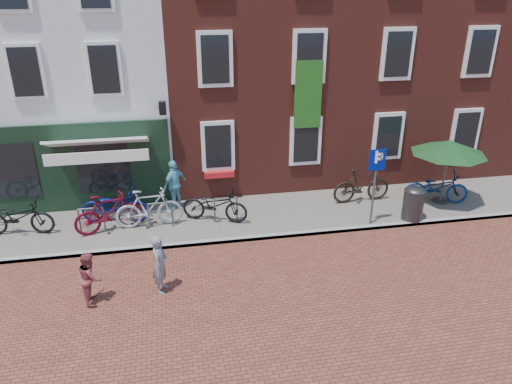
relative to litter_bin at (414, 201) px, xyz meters
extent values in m
plane|color=brown|center=(-6.29, -0.30, -0.71)|extent=(80.00, 80.00, 0.00)
cube|color=slate|center=(-5.29, 1.20, -0.66)|extent=(24.00, 3.00, 0.10)
cube|color=silver|center=(-11.29, 6.70, 3.79)|extent=(8.00, 8.00, 9.00)
cube|color=maroon|center=(-4.29, 6.70, 4.29)|extent=(6.00, 8.00, 10.00)
cube|color=maroon|center=(1.71, 6.70, 4.29)|extent=(6.00, 8.00, 10.00)
cylinder|color=#313133|center=(0.00, 0.00, -0.13)|extent=(0.64, 0.64, 0.96)
ellipsoid|color=#313133|center=(0.00, 0.00, 0.43)|extent=(0.64, 0.64, 0.29)
cylinder|color=#4C4C4F|center=(-1.40, -0.05, 0.60)|extent=(0.07, 0.07, 2.41)
cube|color=#00157A|center=(-1.40, -0.07, 1.49)|extent=(0.50, 0.04, 0.65)
cylinder|color=#4C4C4F|center=(1.57, 1.00, -0.57)|extent=(0.50, 0.50, 0.08)
cylinder|color=#4C4C4F|center=(1.57, 1.00, 0.42)|extent=(0.06, 0.06, 2.06)
cone|color=#18421B|center=(1.57, 1.00, 1.45)|extent=(2.45, 2.45, 0.45)
imported|color=gray|center=(-7.79, -2.28, 0.05)|extent=(0.49, 0.63, 1.52)
imported|color=brown|center=(-9.41, -2.41, -0.05)|extent=(0.56, 0.69, 1.31)
imported|color=#6DBCCF|center=(-7.29, 2.22, 0.22)|extent=(0.98, 0.95, 1.65)
imported|color=black|center=(-11.91, 1.24, -0.06)|extent=(2.16, 0.99, 1.09)
imported|color=#5B0615|center=(-9.30, 0.93, 0.00)|extent=(2.10, 1.14, 1.21)
imported|color=#0A0F5B|center=(-9.17, 1.53, -0.06)|extent=(2.17, 1.04, 1.09)
imported|color=#A0A1A3|center=(-8.12, 1.02, 0.00)|extent=(2.05, 0.68, 1.21)
imported|color=black|center=(-6.12, 1.02, -0.06)|extent=(2.20, 1.45, 1.09)
imported|color=black|center=(-1.10, 1.53, 0.00)|extent=(2.05, 0.68, 1.21)
imported|color=navy|center=(1.36, 0.99, -0.06)|extent=(2.20, 1.26, 1.09)
camera|label=1|loc=(-7.31, -12.39, 6.35)|focal=33.60mm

